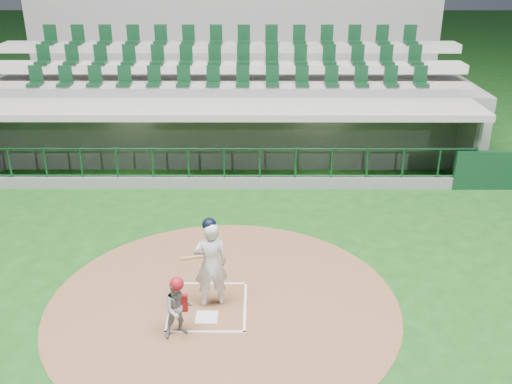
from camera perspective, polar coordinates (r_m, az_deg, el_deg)
ground at (r=12.13m, az=-4.68°, el=-10.54°), size 120.00×120.00×0.00m
dirt_circle at (r=11.94m, az=-3.29°, el=-11.07°), size 7.20×7.20×0.01m
home_plate at (r=11.54m, az=-4.96°, el=-12.38°), size 0.43×0.43×0.02m
batter_box_chalk at (r=11.87m, az=-4.79°, el=-11.28°), size 1.55×1.80×0.01m
dugout_structure at (r=18.79m, az=-2.48°, el=5.33°), size 16.40×3.70×3.00m
seating_deck at (r=21.63m, az=-2.53°, el=9.01°), size 17.00×6.72×5.15m
batter at (r=11.42m, az=-4.57°, el=-7.06°), size 0.92×0.94×1.95m
catcher at (r=10.82m, az=-7.78°, el=-11.33°), size 0.69×0.63×1.24m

